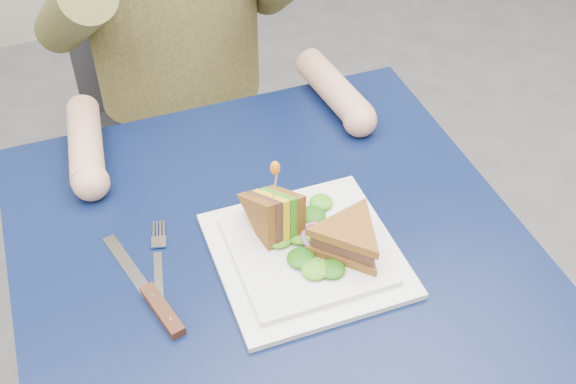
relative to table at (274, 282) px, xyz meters
name	(u,v)px	position (x,y,z in m)	size (l,w,h in m)	color
table	(274,282)	(0.00, 0.00, 0.00)	(0.75, 0.75, 0.73)	black
chair	(176,95)	(0.00, 0.69, -0.11)	(0.42, 0.40, 0.93)	#47474C
plate	(306,253)	(0.04, -0.03, 0.09)	(0.26, 0.26, 0.02)	white
sandwich_flat	(349,238)	(0.09, -0.06, 0.12)	(0.18, 0.18, 0.05)	brown
sandwich_upright	(276,216)	(0.01, 0.01, 0.13)	(0.08, 0.13, 0.13)	brown
fork	(159,268)	(-0.17, 0.02, 0.08)	(0.05, 0.18, 0.01)	silver
knife	(155,301)	(-0.19, -0.04, 0.09)	(0.08, 0.22, 0.02)	silver
toothpick	(275,183)	(0.01, 0.01, 0.20)	(0.00, 0.00, 0.06)	tan
toothpick_frill	(275,168)	(0.01, 0.01, 0.23)	(0.01, 0.01, 0.02)	orange
lettuce_spill	(307,237)	(0.04, -0.02, 0.11)	(0.15, 0.13, 0.02)	#337A14
onion_ring	(315,236)	(0.05, -0.03, 0.11)	(0.04, 0.04, 0.01)	#9E4C7A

